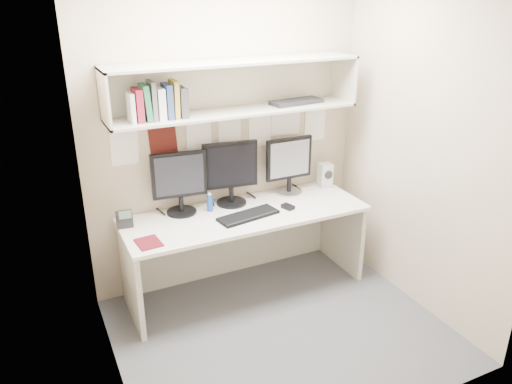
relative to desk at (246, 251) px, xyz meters
name	(u,v)px	position (x,y,z in m)	size (l,w,h in m)	color
floor	(281,331)	(0.00, -0.65, -0.37)	(2.40, 2.00, 0.01)	#47474C
wall_back	(227,134)	(0.00, 0.35, 0.93)	(2.40, 0.02, 2.60)	tan
wall_front	(381,232)	(0.00, -1.65, 0.93)	(2.40, 0.02, 2.60)	tan
wall_left	(99,201)	(-1.20, -0.65, 0.93)	(0.02, 2.00, 2.60)	tan
wall_right	(423,148)	(1.20, -0.65, 0.93)	(0.02, 2.00, 2.60)	tan
desk	(246,251)	(0.00, 0.00, 0.00)	(2.00, 0.70, 0.73)	silver
overhead_hutch	(233,86)	(0.00, 0.21, 1.35)	(2.00, 0.38, 0.40)	beige
pinned_papers	(228,140)	(0.00, 0.34, 0.88)	(1.92, 0.01, 0.48)	white
monitor_left	(179,181)	(-0.47, 0.22, 0.64)	(0.44, 0.24, 0.51)	black
monitor_center	(231,171)	(-0.03, 0.22, 0.65)	(0.46, 0.25, 0.54)	black
monitor_right	(289,164)	(0.52, 0.22, 0.64)	(0.43, 0.24, 0.50)	#A5A5AA
keyboard	(248,216)	(-0.02, -0.10, 0.38)	(0.50, 0.18, 0.02)	black
mouse	(288,207)	(0.35, -0.09, 0.38)	(0.07, 0.11, 0.03)	black
speaker	(325,175)	(0.90, 0.20, 0.47)	(0.12, 0.13, 0.22)	#BAB9B5
blue_bottle	(210,203)	(-0.25, 0.15, 0.44)	(0.05, 0.05, 0.15)	#163F99
maroon_notebook	(149,243)	(-0.85, -0.19, 0.37)	(0.16, 0.20, 0.01)	#580F17
desk_phone	(124,219)	(-0.94, 0.16, 0.42)	(0.13, 0.12, 0.15)	black
book_stack	(158,102)	(-0.62, 0.14, 1.30)	(0.41, 0.17, 0.28)	white
hutch_tray	(297,102)	(0.55, 0.16, 1.19)	(0.45, 0.17, 0.03)	black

